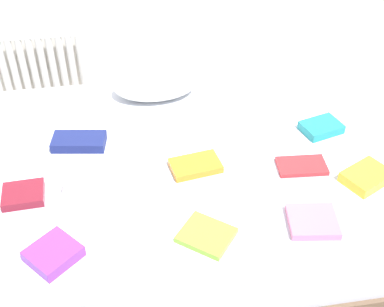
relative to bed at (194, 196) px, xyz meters
The scene contains 14 objects.
ground_plane 0.25m from the bed, ahead, with size 8.00×8.00×0.00m, color #9E998E.
bed is the anchor object (origin of this frame).
radiator 1.45m from the bed, 124.06° to the left, with size 0.59×0.04×0.48m.
pillow 0.65m from the bed, 102.25° to the left, with size 0.45×0.26×0.14m, color white.
textbook_white 0.57m from the bed, 162.07° to the right, with size 0.18×0.16×0.05m, color white.
textbook_orange 0.28m from the bed, 94.03° to the right, with size 0.22×0.14×0.03m, color orange.
textbook_lime 0.56m from the bed, 93.69° to the right, with size 0.19×0.17×0.02m, color #8CC638.
textbook_teal 0.72m from the bed, ahead, with size 0.19×0.14×0.04m, color teal.
textbook_navy 0.62m from the bed, 161.78° to the left, with size 0.25×0.13×0.05m, color navy.
textbook_purple 0.84m from the bed, 140.60° to the right, with size 0.17×0.16×0.05m, color purple.
textbook_red 0.56m from the bed, 18.26° to the right, with size 0.22×0.13×0.02m, color red.
textbook_pink 0.69m from the bed, 51.09° to the right, with size 0.19×0.18×0.03m, color pink.
textbook_yellow 0.82m from the bed, 21.64° to the right, with size 0.20×0.15×0.05m, color yellow.
textbook_maroon 0.82m from the bed, 168.46° to the right, with size 0.17×0.15×0.04m, color maroon.
Camera 1 is at (-0.30, -1.81, 2.01)m, focal length 47.78 mm.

